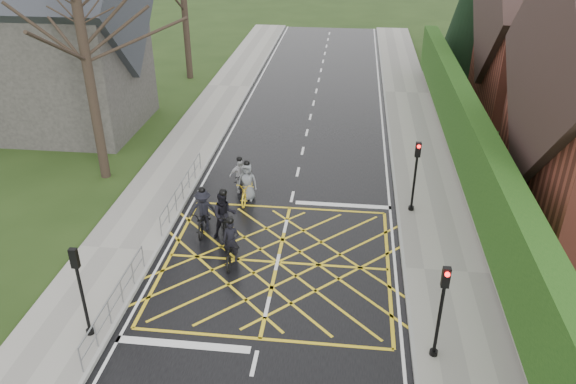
% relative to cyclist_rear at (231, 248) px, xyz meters
% --- Properties ---
extents(ground, '(120.00, 120.00, 0.00)m').
position_rel_cyclist_rear_xyz_m(ground, '(1.66, 0.12, -0.59)').
color(ground, black).
rests_on(ground, ground).
extents(road, '(9.00, 80.00, 0.01)m').
position_rel_cyclist_rear_xyz_m(road, '(1.66, 0.12, -0.59)').
color(road, black).
rests_on(road, ground).
extents(sidewalk_right, '(3.00, 80.00, 0.15)m').
position_rel_cyclist_rear_xyz_m(sidewalk_right, '(7.66, 0.12, -0.52)').
color(sidewalk_right, gray).
rests_on(sidewalk_right, ground).
extents(sidewalk_left, '(3.00, 80.00, 0.15)m').
position_rel_cyclist_rear_xyz_m(sidewalk_left, '(-4.34, 0.12, -0.52)').
color(sidewalk_left, gray).
rests_on(sidewalk_left, ground).
extents(stone_wall, '(0.50, 38.00, 0.70)m').
position_rel_cyclist_rear_xyz_m(stone_wall, '(9.41, 6.12, -0.24)').
color(stone_wall, slate).
rests_on(stone_wall, ground).
extents(hedge, '(0.90, 38.00, 2.80)m').
position_rel_cyclist_rear_xyz_m(hedge, '(9.41, 6.12, 1.51)').
color(hedge, '#12380F').
rests_on(hedge, stone_wall).
extents(house_far, '(9.80, 8.80, 10.30)m').
position_rel_cyclist_rear_xyz_m(house_far, '(16.41, 18.12, 3.77)').
color(house_far, maroon).
rests_on(house_far, ground).
extents(conifer, '(4.60, 4.60, 10.00)m').
position_rel_cyclist_rear_xyz_m(conifer, '(12.41, 26.12, 4.40)').
color(conifer, black).
rests_on(conifer, ground).
extents(church, '(8.80, 7.80, 11.00)m').
position_rel_cyclist_rear_xyz_m(church, '(-11.87, 12.12, 4.34)').
color(church, '#2D2B28').
rests_on(church, ground).
extents(tree_near, '(9.24, 9.24, 11.44)m').
position_rel_cyclist_rear_xyz_m(tree_near, '(-7.34, 6.12, 7.32)').
color(tree_near, black).
rests_on(tree_near, ground).
extents(railing_south, '(0.05, 5.04, 1.03)m').
position_rel_cyclist_rear_xyz_m(railing_south, '(-2.99, -3.38, 0.19)').
color(railing_south, slate).
rests_on(railing_south, ground).
extents(railing_north, '(0.05, 6.04, 1.03)m').
position_rel_cyclist_rear_xyz_m(railing_north, '(-2.99, 4.12, 0.20)').
color(railing_north, slate).
rests_on(railing_north, ground).
extents(traffic_light_ne, '(0.24, 0.31, 3.21)m').
position_rel_cyclist_rear_xyz_m(traffic_light_ne, '(6.76, 4.32, 1.07)').
color(traffic_light_ne, black).
rests_on(traffic_light_ne, ground).
extents(traffic_light_se, '(0.24, 0.31, 3.21)m').
position_rel_cyclist_rear_xyz_m(traffic_light_se, '(6.76, -4.08, 1.07)').
color(traffic_light_se, black).
rests_on(traffic_light_se, ground).
extents(traffic_light_sw, '(0.24, 0.31, 3.21)m').
position_rel_cyclist_rear_xyz_m(traffic_light_sw, '(-3.44, -4.37, 1.07)').
color(traffic_light_sw, black).
rests_on(traffic_light_sw, ground).
extents(cyclist_rear, '(0.77, 1.91, 1.82)m').
position_rel_cyclist_rear_xyz_m(cyclist_rear, '(0.00, 0.00, 0.00)').
color(cyclist_rear, black).
rests_on(cyclist_rear, ground).
extents(cyclist_back, '(1.21, 2.18, 2.10)m').
position_rel_cyclist_rear_xyz_m(cyclist_back, '(-0.59, 1.57, 0.20)').
color(cyclist_back, black).
rests_on(cyclist_back, ground).
extents(cyclist_mid, '(1.18, 2.02, 1.91)m').
position_rel_cyclist_rear_xyz_m(cyclist_mid, '(-1.52, 1.99, 0.11)').
color(cyclist_mid, black).
rests_on(cyclist_mid, ground).
extents(cyclist_front, '(1.01, 1.81, 1.74)m').
position_rel_cyclist_rear_xyz_m(cyclist_front, '(-0.70, 5.27, 0.05)').
color(cyclist_front, black).
rests_on(cyclist_front, ground).
extents(cyclist_lead, '(0.86, 1.95, 1.88)m').
position_rel_cyclist_rear_xyz_m(cyclist_lead, '(-0.25, 4.62, 0.06)').
color(cyclist_lead, yellow).
rests_on(cyclist_lead, ground).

